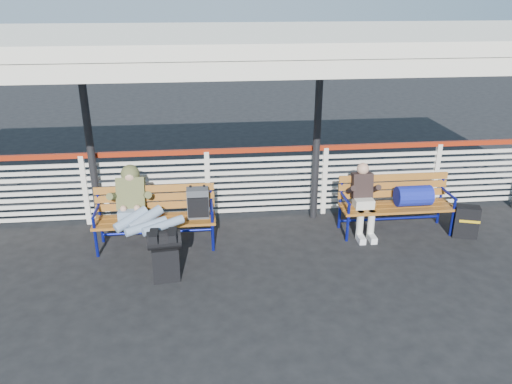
{
  "coord_description": "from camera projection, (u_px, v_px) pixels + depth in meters",
  "views": [
    {
      "loc": [
        -0.05,
        -5.95,
        3.65
      ],
      "look_at": [
        0.72,
        1.0,
        0.82
      ],
      "focal_mm": 35.0,
      "sensor_mm": 36.0,
      "label": 1
    }
  ],
  "objects": [
    {
      "name": "companion_person",
      "position": [
        363.0,
        199.0,
        7.86
      ],
      "size": [
        0.32,
        0.66,
        1.15
      ],
      "color": "beige",
      "rests_on": "ground"
    },
    {
      "name": "bench_right",
      "position": [
        404.0,
        197.0,
        7.94
      ],
      "size": [
        1.8,
        0.56,
        0.92
      ],
      "color": "#A76420",
      "rests_on": "ground"
    },
    {
      "name": "luggage_stack",
      "position": [
        165.0,
        254.0,
        6.63
      ],
      "size": [
        0.46,
        0.29,
        0.73
      ],
      "rotation": [
        0.0,
        0.0,
        0.1
      ],
      "color": "black",
      "rests_on": "ground"
    },
    {
      "name": "ground",
      "position": [
        212.0,
        276.0,
        6.86
      ],
      "size": [
        60.0,
        60.0,
        0.0
      ],
      "primitive_type": "plane",
      "color": "black",
      "rests_on": "ground"
    },
    {
      "name": "fence",
      "position": [
        208.0,
        182.0,
        8.36
      ],
      "size": [
        12.08,
        0.08,
        1.24
      ],
      "color": "silver",
      "rests_on": "ground"
    },
    {
      "name": "traveler_man",
      "position": [
        142.0,
        215.0,
        7.12
      ],
      "size": [
        0.94,
        1.63,
        0.77
      ],
      "color": "#869DB5",
      "rests_on": "ground"
    },
    {
      "name": "bench_left",
      "position": [
        168.0,
        209.0,
        7.51
      ],
      "size": [
        1.8,
        0.56,
        0.93
      ],
      "color": "#A76420",
      "rests_on": "ground"
    },
    {
      "name": "canopy",
      "position": [
        202.0,
        40.0,
        6.51
      ],
      "size": [
        12.6,
        3.6,
        3.16
      ],
      "color": "silver",
      "rests_on": "ground"
    },
    {
      "name": "suitcase_side",
      "position": [
        466.0,
        222.0,
        7.87
      ],
      "size": [
        0.42,
        0.32,
        0.52
      ],
      "rotation": [
        0.0,
        0.0,
        -0.31
      ],
      "color": "black",
      "rests_on": "ground"
    }
  ]
}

